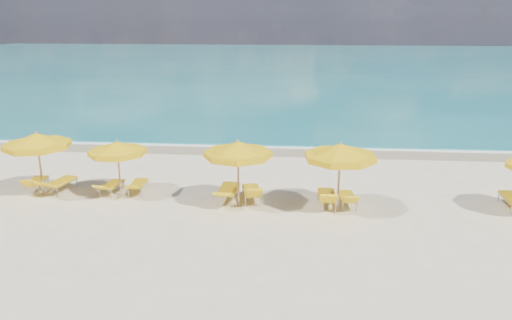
{
  "coord_description": "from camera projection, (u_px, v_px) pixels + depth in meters",
  "views": [
    {
      "loc": [
        1.57,
        -17.19,
        6.82
      ],
      "look_at": [
        0.0,
        1.5,
        1.2
      ],
      "focal_mm": 35.0,
      "sensor_mm": 36.0,
      "label": 1
    }
  ],
  "objects": [
    {
      "name": "lounger_3_left",
      "position": [
        111.0,
        188.0,
        19.4
      ],
      "size": [
        0.73,
        1.68,
        0.65
      ],
      "rotation": [
        0.0,
        0.0,
        -0.13
      ],
      "color": "#A5A8AD",
      "rests_on": "ground"
    },
    {
      "name": "umbrella_2",
      "position": [
        37.0,
        141.0,
        18.65
      ],
      "size": [
        2.86,
        2.86,
        2.52
      ],
      "rotation": [
        0.0,
        0.0,
        -0.16
      ],
      "color": "tan",
      "rests_on": "ground"
    },
    {
      "name": "lounger_4_right",
      "position": [
        252.0,
        195.0,
        18.56
      ],
      "size": [
        0.96,
        1.92,
        0.88
      ],
      "rotation": [
        0.0,
        0.0,
        0.19
      ],
      "color": "#A5A8AD",
      "rests_on": "ground"
    },
    {
      "name": "umbrella_4",
      "position": [
        238.0,
        150.0,
        17.56
      ],
      "size": [
        2.69,
        2.69,
        2.5
      ],
      "rotation": [
        0.0,
        0.0,
        0.1
      ],
      "color": "tan",
      "rests_on": "ground"
    },
    {
      "name": "whitecap_near",
      "position": [
        190.0,
        112.0,
        35.2
      ],
      "size": [
        14.0,
        0.36,
        0.05
      ],
      "primitive_type": "cube",
      "color": "white",
      "rests_on": "ground"
    },
    {
      "name": "umbrella_5",
      "position": [
        340.0,
        152.0,
        17.06
      ],
      "size": [
        3.13,
        3.13,
        2.55
      ],
      "rotation": [
        0.0,
        0.0,
        -0.29
      ],
      "color": "tan",
      "rests_on": "ground"
    },
    {
      "name": "lounger_3_right",
      "position": [
        138.0,
        188.0,
        19.48
      ],
      "size": [
        0.64,
        1.7,
        0.63
      ],
      "rotation": [
        0.0,
        0.0,
        0.06
      ],
      "color": "#A5A8AD",
      "rests_on": "ground"
    },
    {
      "name": "lounger_4_left",
      "position": [
        228.0,
        194.0,
        18.62
      ],
      "size": [
        0.75,
        2.1,
        0.78
      ],
      "rotation": [
        0.0,
        0.0,
        -0.04
      ],
      "color": "#A5A8AD",
      "rests_on": "ground"
    },
    {
      "name": "lounger_5_right",
      "position": [
        347.0,
        201.0,
        18.1
      ],
      "size": [
        0.66,
        1.67,
        0.75
      ],
      "rotation": [
        0.0,
        0.0,
        0.07
      ],
      "color": "#A5A8AD",
      "rests_on": "ground"
    },
    {
      "name": "lounger_5_left",
      "position": [
        327.0,
        200.0,
        18.07
      ],
      "size": [
        0.65,
        1.87,
        0.88
      ],
      "rotation": [
        0.0,
        0.0,
        -0.0
      ],
      "color": "#A5A8AD",
      "rests_on": "ground"
    },
    {
      "name": "ground_plane",
      "position": [
        253.0,
        202.0,
        18.49
      ],
      "size": [
        120.0,
        120.0,
        0.0
      ],
      "primitive_type": "plane",
      "color": "beige"
    },
    {
      "name": "whitecap_far",
      "position": [
        376.0,
        98.0,
        40.76
      ],
      "size": [
        18.0,
        0.3,
        0.05
      ],
      "primitive_type": "cube",
      "color": "white",
      "rests_on": "ground"
    },
    {
      "name": "lounger_2_right",
      "position": [
        60.0,
        186.0,
        19.59
      ],
      "size": [
        0.95,
        1.93,
        0.76
      ],
      "rotation": [
        0.0,
        0.0,
        -0.2
      ],
      "color": "#A5A8AD",
      "rests_on": "ground"
    },
    {
      "name": "umbrella_3",
      "position": [
        117.0,
        148.0,
        18.63
      ],
      "size": [
        2.83,
        2.83,
        2.22
      ],
      "rotation": [
        0.0,
        0.0,
        0.37
      ],
      "color": "tan",
      "rests_on": "ground"
    },
    {
      "name": "foam_line",
      "position": [
        267.0,
        146.0,
        26.32
      ],
      "size": [
        120.0,
        1.2,
        0.03
      ],
      "primitive_type": "cube",
      "color": "white",
      "rests_on": "ground"
    },
    {
      "name": "lounger_2_left",
      "position": [
        37.0,
        185.0,
        19.69
      ],
      "size": [
        0.85,
        1.74,
        0.79
      ],
      "rotation": [
        0.0,
        0.0,
        0.18
      ],
      "color": "#A5A8AD",
      "rests_on": "ground"
    },
    {
      "name": "ocean",
      "position": [
        286.0,
        66.0,
        64.31
      ],
      "size": [
        120.0,
        80.0,
        0.3
      ],
      "primitive_type": "cube",
      "color": "#136B6F",
      "rests_on": "ground"
    },
    {
      "name": "wet_sand_band",
      "position": [
        266.0,
        150.0,
        25.55
      ],
      "size": [
        120.0,
        2.6,
        0.01
      ],
      "primitive_type": "cube",
      "color": "tan",
      "rests_on": "ground"
    }
  ]
}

